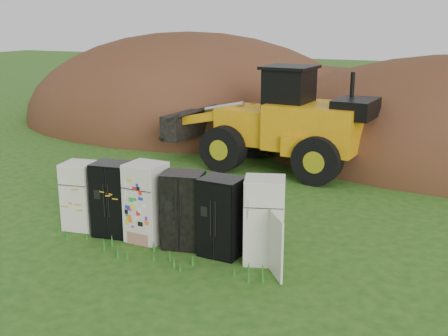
# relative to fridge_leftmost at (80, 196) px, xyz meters

# --- Properties ---
(ground) EXTENTS (120.00, 120.00, 0.00)m
(ground) POSITION_rel_fridge_leftmost_xyz_m (2.50, -0.02, -0.85)
(ground) COLOR #214D14
(ground) RESTS_ON ground
(fridge_leftmost) EXTENTS (0.86, 0.84, 1.70)m
(fridge_leftmost) POSITION_rel_fridge_leftmost_xyz_m (0.00, 0.00, 0.00)
(fridge_leftmost) COLOR silver
(fridge_leftmost) RESTS_ON ground
(fridge_black_side) EXTENTS (1.04, 0.87, 1.81)m
(fridge_black_side) POSITION_rel_fridge_leftmost_xyz_m (1.02, -0.00, 0.05)
(fridge_black_side) COLOR black
(fridge_black_side) RESTS_ON ground
(fridge_sticker) EXTENTS (0.88, 0.82, 1.89)m
(fridge_sticker) POSITION_rel_fridge_leftmost_xyz_m (1.93, 0.00, 0.09)
(fridge_sticker) COLOR silver
(fridge_sticker) RESTS_ON ground
(fridge_dark_mid) EXTENTS (1.03, 0.90, 1.77)m
(fridge_dark_mid) POSITION_rel_fridge_leftmost_xyz_m (2.90, 0.02, 0.03)
(fridge_dark_mid) COLOR black
(fridge_dark_mid) RESTS_ON ground
(fridge_black_right) EXTENTS (0.93, 0.79, 1.78)m
(fridge_black_right) POSITION_rel_fridge_leftmost_xyz_m (3.89, -0.04, 0.04)
(fridge_black_right) COLOR black
(fridge_black_right) RESTS_ON ground
(fridge_open_door) EXTENTS (1.05, 1.01, 1.88)m
(fridge_open_door) POSITION_rel_fridge_leftmost_xyz_m (4.87, 0.01, 0.09)
(fridge_open_door) COLOR silver
(fridge_open_door) RESTS_ON ground
(wheel_loader) EXTENTS (7.65, 3.65, 3.58)m
(wheel_loader) POSITION_rel_fridge_leftmost_xyz_m (2.10, 7.53, 0.94)
(wheel_loader) COLOR orange
(wheel_loader) RESTS_ON ground
(dirt_mound_left) EXTENTS (17.84, 13.38, 8.94)m
(dirt_mound_left) POSITION_rel_fridge_leftmost_xyz_m (-4.38, 14.38, -0.85)
(dirt_mound_left) COLOR #4A2B17
(dirt_mound_left) RESTS_ON ground
(dirt_mound_back) EXTENTS (16.13, 10.75, 5.52)m
(dirt_mound_back) POSITION_rel_fridge_leftmost_xyz_m (1.42, 17.21, -0.85)
(dirt_mound_back) COLOR #4A2B17
(dirt_mound_back) RESTS_ON ground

